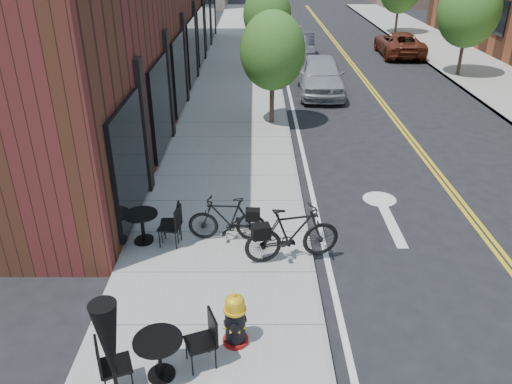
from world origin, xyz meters
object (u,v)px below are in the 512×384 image
object	(u,v)px
fire_hydrant	(235,320)
parked_car_c	(286,30)
patio_umbrella	(111,357)
parked_car_far	(399,44)
parked_car_a	(320,75)
bistro_set_b	(142,223)
parked_car_b	(301,47)
bicycle_right	(292,234)
bicycle_left	(227,219)
bistro_set_a	(159,352)
bistro_set_c	(143,223)

from	to	relation	value
fire_hydrant	parked_car_c	distance (m)	27.44
patio_umbrella	parked_car_far	size ratio (longest dim) A/B	0.54
parked_car_a	fire_hydrant	bearing A→B (deg)	-99.55
parked_car_c	parked_car_far	bearing A→B (deg)	-43.18
patio_umbrella	bistro_set_b	bearing A→B (deg)	99.45
fire_hydrant	parked_car_b	bearing A→B (deg)	59.89
fire_hydrant	parked_car_c	size ratio (longest dim) A/B	0.20
parked_car_a	parked_car_b	size ratio (longest dim) A/B	1.11
fire_hydrant	parked_car_a	bearing A→B (deg)	55.56
bistro_set_b	parked_car_far	bearing A→B (deg)	71.52
parked_car_b	parked_car_far	xyz separation A→B (m)	(5.68, 1.00, -0.03)
bicycle_right	parked_car_b	xyz separation A→B (m)	(1.76, 19.46, -0.02)
fire_hydrant	parked_car_b	world-z (taller)	parked_car_b
bicycle_left	patio_umbrella	bearing A→B (deg)	-7.40
bicycle_right	patio_umbrella	distance (m)	5.21
bistro_set_a	bistro_set_b	size ratio (longest dim) A/B	1.01
bicycle_right	parked_car_far	bearing A→B (deg)	-32.76
bistro_set_c	parked_car_c	distance (m)	24.65
bistro_set_b	patio_umbrella	size ratio (longest dim) A/B	0.66
bistro_set_b	parked_car_far	world-z (taller)	parked_car_far
bicycle_left	bistro_set_b	world-z (taller)	bicycle_left
patio_umbrella	parked_car_c	bearing A→B (deg)	83.15
parked_car_far	parked_car_b	bearing A→B (deg)	12.20
bistro_set_a	parked_car_c	world-z (taller)	parked_car_c
bicycle_left	parked_car_b	bearing A→B (deg)	173.39
patio_umbrella	parked_car_far	xyz separation A→B (m)	(9.73, 24.97, -1.29)
bistro_set_c	parked_car_c	xyz separation A→B (m)	(4.40, 24.25, 0.15)
bistro_set_c	parked_car_b	world-z (taller)	parked_car_b
bistro_set_c	parked_car_a	world-z (taller)	parked_car_a
bistro_set_c	parked_car_a	xyz separation A→B (m)	(5.20, 11.94, 0.24)
fire_hydrant	bistro_set_c	world-z (taller)	fire_hydrant
bistro_set_b	parked_car_c	world-z (taller)	parked_car_c
fire_hydrant	bistro_set_a	size ratio (longest dim) A/B	0.56
bistro_set_a	parked_car_c	distance (m)	28.24
fire_hydrant	parked_car_a	xyz separation A→B (m)	(3.11, 15.02, 0.21)
bicycle_right	bistro_set_c	bearing A→B (deg)	64.26
parked_car_a	parked_car_c	world-z (taller)	parked_car_a
bistro_set_b	parked_car_b	xyz separation A→B (m)	(4.91, 18.81, 0.12)
bicycle_right	bistro_set_c	world-z (taller)	bicycle_right
bicycle_right	bistro_set_c	size ratio (longest dim) A/B	1.25
patio_umbrella	parked_car_b	bearing A→B (deg)	80.40
bistro_set_c	bistro_set_a	bearing A→B (deg)	-77.71
bistro_set_c	parked_car_far	xyz separation A→B (m)	(10.59, 19.74, 0.12)
fire_hydrant	bicycle_left	bearing A→B (deg)	72.45
parked_car_b	bicycle_left	bearing A→B (deg)	-95.12
bistro_set_a	parked_car_c	size ratio (longest dim) A/B	0.36
bistro_set_b	bistro_set_c	world-z (taller)	bistro_set_b
bistro_set_b	parked_car_far	xyz separation A→B (m)	(10.59, 19.81, 0.09)
bicycle_left	parked_car_b	world-z (taller)	parked_car_b
bicycle_left	bistro_set_a	distance (m)	3.88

